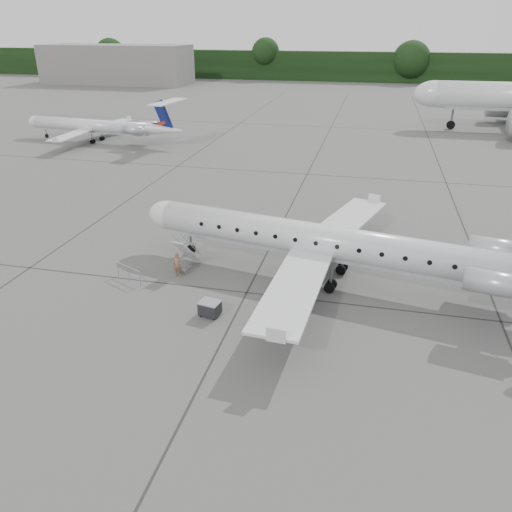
# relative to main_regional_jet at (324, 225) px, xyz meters

# --- Properties ---
(ground) EXTENTS (320.00, 320.00, 0.00)m
(ground) POSITION_rel_main_regional_jet_xyz_m (2.08, -5.18, -3.69)
(ground) COLOR #595957
(ground) RESTS_ON ground
(treeline) EXTENTS (260.00, 4.00, 8.00)m
(treeline) POSITION_rel_main_regional_jet_xyz_m (2.08, 124.82, 0.31)
(treeline) COLOR black
(treeline) RESTS_ON ground
(terminal_building) EXTENTS (40.00, 14.00, 10.00)m
(terminal_building) POSITION_rel_main_regional_jet_xyz_m (-67.92, 104.82, 1.31)
(terminal_building) COLOR slate
(terminal_building) RESTS_ON ground
(main_regional_jet) EXTENTS (32.22, 25.82, 7.39)m
(main_regional_jet) POSITION_rel_main_regional_jet_xyz_m (0.00, 0.00, 0.00)
(main_regional_jet) COLOR silver
(main_regional_jet) RESTS_ON ground
(airstair) EXTENTS (1.26, 2.35, 2.32)m
(airstair) POSITION_rel_main_regional_jet_xyz_m (-8.90, -0.52, -2.54)
(airstair) COLOR silver
(airstair) RESTS_ON ground
(passenger) EXTENTS (0.66, 0.49, 1.66)m
(passenger) POSITION_rel_main_regional_jet_xyz_m (-9.14, -1.76, -2.86)
(passenger) COLOR brown
(passenger) RESTS_ON ground
(safety_railing) EXTENTS (2.03, 1.00, 1.00)m
(safety_railing) POSITION_rel_main_regional_jet_xyz_m (-11.94, -3.10, -3.19)
(safety_railing) COLOR #92959A
(safety_railing) RESTS_ON ground
(baggage_cart) EXTENTS (1.24, 1.07, 0.95)m
(baggage_cart) POSITION_rel_main_regional_jet_xyz_m (-5.60, -5.95, -3.22)
(baggage_cart) COLOR black
(baggage_cart) RESTS_ON ground
(bg_regional_left) EXTENTS (24.82, 19.02, 6.09)m
(bg_regional_left) POSITION_rel_main_regional_jet_xyz_m (-35.95, 34.45, -0.65)
(bg_regional_left) COLOR silver
(bg_regional_left) RESTS_ON ground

